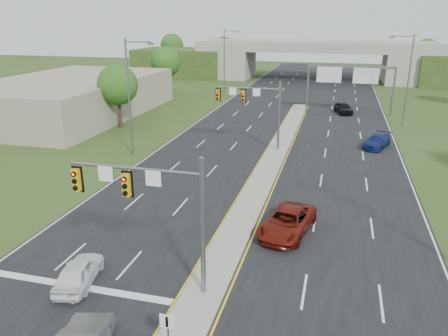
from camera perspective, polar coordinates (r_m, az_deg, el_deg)
ground at (r=22.12m, az=-2.65°, el=-16.17°), size 240.00×240.00×0.00m
road at (r=54.01m, az=8.52°, el=5.19°), size 24.00×160.00×0.02m
median at (r=42.50m, az=6.62°, el=1.60°), size 2.00×54.00×0.16m
lane_markings at (r=48.23m, az=6.96°, el=3.61°), size 23.72×160.00×0.01m
signal_mast_near at (r=20.46m, az=-8.99°, el=-4.28°), size 6.62×0.60×7.00m
signal_mast_far at (r=43.59m, az=4.26°, el=8.39°), size 6.62×0.60×7.00m
keep_right_sign at (r=17.82m, az=-7.36°, el=-20.20°), size 0.60×0.13×2.20m
sign_gantry at (r=62.58m, az=16.06°, el=11.43°), size 11.58×0.44×6.67m
overpass at (r=97.79m, az=11.81°, el=13.26°), size 80.00×14.00×8.10m
lightpole_l_mid at (r=42.23m, az=-12.09°, el=9.58°), size 2.85×0.25×11.00m
lightpole_l_far at (r=74.92m, az=0.18°, el=13.95°), size 2.85×0.25×11.00m
lightpole_r_far at (r=58.10m, az=22.81°, el=11.03°), size 2.85×0.25×11.00m
tree_l_near at (r=54.21m, az=-13.72°, el=10.49°), size 4.80×4.80×7.60m
tree_l_mid at (r=78.35m, az=-7.63°, el=13.58°), size 5.20×5.20×8.12m
tree_back_a at (r=119.63m, az=-6.82°, el=15.60°), size 6.00×6.00×8.85m
tree_back_b at (r=115.29m, az=-0.07°, el=15.44°), size 5.60×5.60×8.32m
tree_back_c at (r=112.95m, az=24.93°, el=13.67°), size 5.60×5.60×8.32m
commercial_building at (r=63.99m, az=-19.42°, el=8.76°), size 18.00×30.00×5.00m
car_white at (r=23.62m, az=-18.45°, el=-12.74°), size 2.33×4.15×1.33m
car_far_a at (r=27.50m, az=8.27°, el=-6.97°), size 3.55×5.83×1.51m
car_far_b at (r=47.77m, az=19.36°, el=3.32°), size 3.35×4.90×1.32m
car_far_c at (r=63.94m, az=15.35°, el=7.58°), size 3.01×4.79×1.52m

